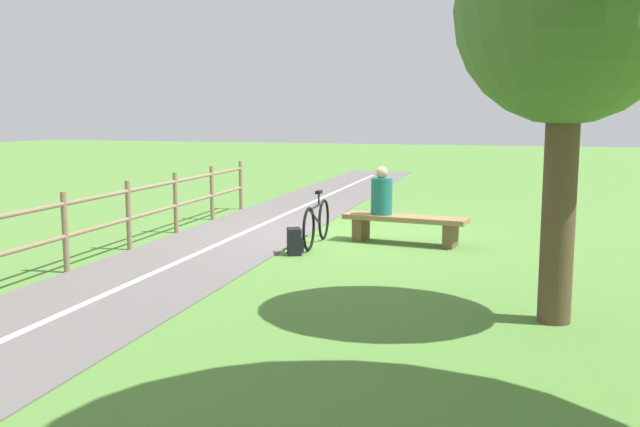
# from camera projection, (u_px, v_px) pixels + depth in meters

# --- Properties ---
(ground_plane) EXTENTS (80.00, 80.00, 0.00)m
(ground_plane) POSITION_uv_depth(u_px,v_px,m) (336.00, 234.00, 11.89)
(ground_plane) COLOR #548438
(paved_path) EXTENTS (4.99, 36.07, 0.02)m
(paved_path) POSITION_uv_depth(u_px,v_px,m) (141.00, 279.00, 8.56)
(paved_path) COLOR #66605E
(paved_path) RESTS_ON ground_plane
(path_centre_line) EXTENTS (2.52, 31.92, 0.00)m
(path_centre_line) POSITION_uv_depth(u_px,v_px,m) (141.00, 278.00, 8.56)
(path_centre_line) COLOR silver
(path_centre_line) RESTS_ON paved_path
(bench) EXTENTS (2.04, 0.66, 0.45)m
(bench) POSITION_uv_depth(u_px,v_px,m) (405.00, 224.00, 11.00)
(bench) COLOR #937047
(bench) RESTS_ON ground_plane
(person_seated) EXTENTS (0.38, 0.38, 0.78)m
(person_seated) POSITION_uv_depth(u_px,v_px,m) (382.00, 194.00, 11.10)
(person_seated) COLOR #1E6B66
(person_seated) RESTS_ON bench
(bicycle) EXTENTS (0.22, 1.70, 0.86)m
(bicycle) POSITION_uv_depth(u_px,v_px,m) (317.00, 223.00, 10.88)
(bicycle) COLOR black
(bicycle) RESTS_ON ground_plane
(backpack) EXTENTS (0.31, 0.33, 0.40)m
(backpack) POSITION_uv_depth(u_px,v_px,m) (295.00, 242.00, 10.12)
(backpack) COLOR black
(backpack) RESTS_ON ground_plane
(fence_roadside) EXTENTS (1.07, 11.33, 1.07)m
(fence_roadside) POSITION_uv_depth(u_px,v_px,m) (99.00, 217.00, 9.66)
(fence_roadside) COLOR #847051
(fence_roadside) RESTS_ON ground_plane
(tree_far_left) EXTENTS (2.14, 2.14, 4.09)m
(tree_far_left) POSITION_uv_depth(u_px,v_px,m) (568.00, 15.00, 6.40)
(tree_far_left) COLOR brown
(tree_far_left) RESTS_ON ground_plane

